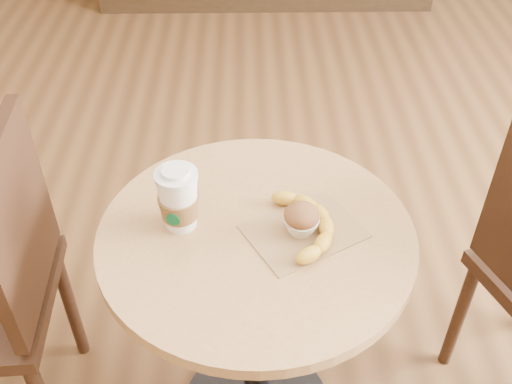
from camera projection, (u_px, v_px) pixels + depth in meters
cafe_table at (256, 295)px, 1.46m from camera, size 0.70×0.70×0.75m
kraft_bag at (304, 231)px, 1.32m from camera, size 0.30×0.27×0.00m
coffee_cup at (179, 201)px, 1.29m from camera, size 0.09×0.10×0.15m
muffin at (301, 219)px, 1.29m from camera, size 0.08×0.08×0.07m
banana at (307, 225)px, 1.30m from camera, size 0.18×0.26×0.03m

